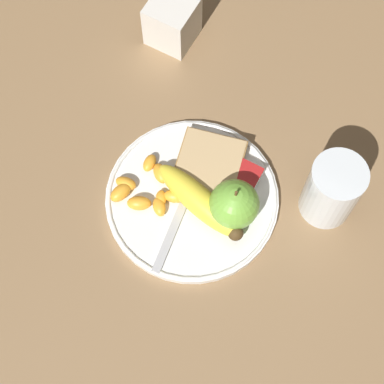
# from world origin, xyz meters

# --- Properties ---
(ground_plane) EXTENTS (3.00, 3.00, 0.00)m
(ground_plane) POSITION_xyz_m (0.00, 0.00, 0.00)
(ground_plane) COLOR olive
(plate) EXTENTS (0.25, 0.25, 0.01)m
(plate) POSITION_xyz_m (0.00, 0.00, 0.01)
(plate) COLOR white
(plate) RESTS_ON ground_plane
(juice_glass) EXTENTS (0.08, 0.08, 0.11)m
(juice_glass) POSITION_xyz_m (-0.09, 0.17, 0.05)
(juice_glass) COLOR silver
(juice_glass) RESTS_ON ground_plane
(apple) EXTENTS (0.07, 0.07, 0.08)m
(apple) POSITION_xyz_m (-0.01, 0.06, 0.05)
(apple) COLOR #72B23D
(apple) RESTS_ON plate
(banana) EXTENTS (0.08, 0.16, 0.04)m
(banana) POSITION_xyz_m (0.01, 0.02, 0.03)
(banana) COLOR yellow
(banana) RESTS_ON plate
(bread_slice) EXTENTS (0.11, 0.11, 0.02)m
(bread_slice) POSITION_xyz_m (-0.05, -0.00, 0.02)
(bread_slice) COLOR olive
(bread_slice) RESTS_ON plate
(fork) EXTENTS (0.20, 0.05, 0.00)m
(fork) POSITION_xyz_m (0.01, -0.00, 0.01)
(fork) COLOR #B2B2B7
(fork) RESTS_ON plate
(jam_packet) EXTENTS (0.05, 0.04, 0.02)m
(jam_packet) POSITION_xyz_m (-0.06, 0.05, 0.02)
(jam_packet) COLOR white
(jam_packet) RESTS_ON plate
(orange_segment_0) EXTENTS (0.03, 0.04, 0.02)m
(orange_segment_0) POSITION_xyz_m (0.01, -0.02, 0.02)
(orange_segment_0) COLOR #F9A32D
(orange_segment_0) RESTS_ON plate
(orange_segment_1) EXTENTS (0.03, 0.02, 0.02)m
(orange_segment_1) POSITION_xyz_m (-0.01, -0.08, 0.02)
(orange_segment_1) COLOR #F9A32D
(orange_segment_1) RESTS_ON plate
(orange_segment_2) EXTENTS (0.03, 0.04, 0.02)m
(orange_segment_2) POSITION_xyz_m (0.05, -0.06, 0.02)
(orange_segment_2) COLOR #F9A32D
(orange_segment_2) RESTS_ON plate
(orange_segment_3) EXTENTS (0.03, 0.03, 0.02)m
(orange_segment_3) POSITION_xyz_m (0.04, -0.03, 0.02)
(orange_segment_3) COLOR #F9A32D
(orange_segment_3) RESTS_ON plate
(orange_segment_4) EXTENTS (0.02, 0.03, 0.02)m
(orange_segment_4) POSITION_xyz_m (0.03, -0.09, 0.02)
(orange_segment_4) COLOR #F9A32D
(orange_segment_4) RESTS_ON plate
(orange_segment_5) EXTENTS (0.03, 0.03, 0.01)m
(orange_segment_5) POSITION_xyz_m (0.03, -0.04, 0.02)
(orange_segment_5) COLOR #F9A32D
(orange_segment_5) RESTS_ON plate
(orange_segment_6) EXTENTS (0.04, 0.04, 0.02)m
(orange_segment_6) POSITION_xyz_m (-0.01, -0.06, 0.02)
(orange_segment_6) COLOR #F9A32D
(orange_segment_6) RESTS_ON plate
(orange_segment_7) EXTENTS (0.04, 0.03, 0.02)m
(orange_segment_7) POSITION_xyz_m (0.05, -0.09, 0.02)
(orange_segment_7) COLOR #F9A32D
(orange_segment_7) RESTS_ON plate
(condiment_caddy) EXTENTS (0.07, 0.07, 0.08)m
(condiment_caddy) POSITION_xyz_m (-0.23, -0.16, 0.04)
(condiment_caddy) COLOR silver
(condiment_caddy) RESTS_ON ground_plane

